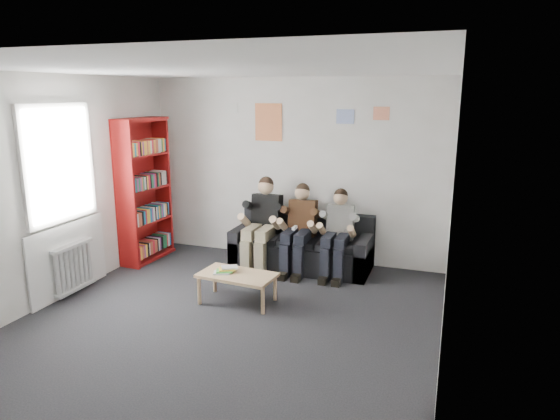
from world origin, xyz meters
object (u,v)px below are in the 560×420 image
bookshelf (145,190)px  coffee_table (237,277)px  person_middle (299,229)px  person_left (262,224)px  sofa (302,248)px  person_right (337,234)px

bookshelf → coffee_table: bookshelf is taller
coffee_table → person_middle: (0.36, 1.30, 0.29)m
bookshelf → person_left: bookshelf is taller
bookshelf → coffee_table: 2.34m
sofa → person_right: 0.67m
bookshelf → coffee_table: (1.95, -1.05, -0.74)m
person_right → person_middle: bearing=176.4°
bookshelf → coffee_table: bearing=-24.9°
bookshelf → person_left: (1.76, 0.25, -0.43)m
sofa → coffee_table: bearing=-103.7°
coffee_table → person_left: size_ratio=0.70×
coffee_table → person_middle: bearing=74.4°
person_middle → person_right: 0.55m
person_middle → person_right: (0.55, 0.00, -0.02)m
person_middle → bookshelf: bearing=-177.4°
sofa → person_middle: (0.00, -0.19, 0.34)m
sofa → coffee_table: 1.53m
sofa → bookshelf: (-2.32, -0.44, 0.79)m
bookshelf → person_left: bearing=11.4°
person_right → sofa: bearing=157.6°
coffee_table → person_left: person_left is taller
bookshelf → person_middle: bearing=9.5°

